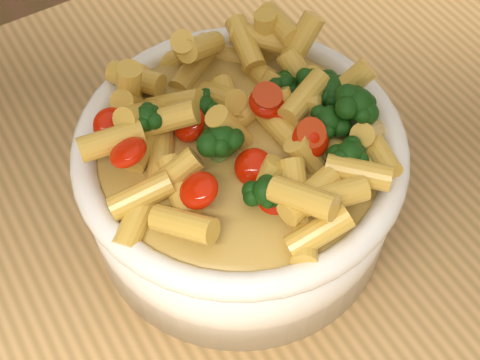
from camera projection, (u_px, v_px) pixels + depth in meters
table at (271, 286)px, 0.69m from camera, size 1.20×0.80×0.90m
serving_bowl at (240, 179)px, 0.57m from camera, size 0.27×0.27×0.12m
pasta_salad at (240, 125)px, 0.51m from camera, size 0.21×0.21×0.05m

